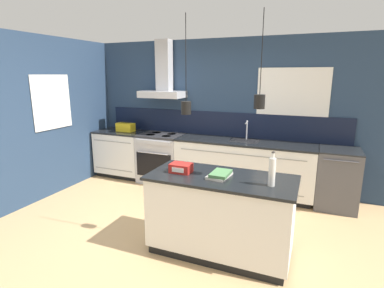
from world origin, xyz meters
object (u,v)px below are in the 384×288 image
at_px(book_stack, 220,175).
at_px(yellow_toolbox, 126,127).
at_px(red_supply_box, 181,168).
at_px(bottle_on_island, 272,171).
at_px(oven_range, 162,158).
at_px(dishwasher, 337,179).

xyz_separation_m(book_stack, yellow_toolbox, (-2.50, 1.86, 0.05)).
bearing_deg(book_stack, red_supply_box, -178.77).
relative_size(bottle_on_island, yellow_toolbox, 1.03).
xyz_separation_m(oven_range, bottle_on_island, (2.27, -1.91, 0.60)).
bearing_deg(dishwasher, red_supply_box, -132.97).
relative_size(bottle_on_island, red_supply_box, 1.49).
bearing_deg(red_supply_box, book_stack, 1.23).
distance_m(bottle_on_island, yellow_toolbox, 3.60).
distance_m(book_stack, red_supply_box, 0.46).
bearing_deg(book_stack, oven_range, 132.79).
bearing_deg(oven_range, dishwasher, 0.08).
relative_size(oven_range, red_supply_box, 3.85).
height_order(book_stack, red_supply_box, red_supply_box).
relative_size(oven_range, yellow_toolbox, 2.68).
distance_m(oven_range, bottle_on_island, 3.02).
bearing_deg(red_supply_box, dishwasher, 47.03).
distance_m(dishwasher, book_stack, 2.31).
distance_m(oven_range, book_stack, 2.57).
xyz_separation_m(oven_range, book_stack, (1.72, -1.86, 0.48)).
relative_size(book_stack, yellow_toolbox, 0.96).
xyz_separation_m(oven_range, yellow_toolbox, (-0.78, 0.00, 0.54)).
bearing_deg(oven_range, yellow_toolbox, 179.68).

